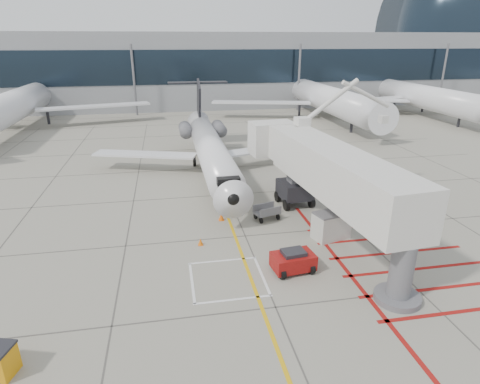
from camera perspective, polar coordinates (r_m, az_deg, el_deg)
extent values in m
plane|color=gray|center=(24.36, 2.58, -10.49)|extent=(260.00, 260.00, 0.00)
cone|color=orange|center=(26.66, -5.64, -7.06)|extent=(0.34, 0.34, 0.47)
cone|color=#EB5C0C|center=(30.02, -2.68, -3.53)|extent=(0.41, 0.41, 0.57)
cube|color=gray|center=(91.63, -1.10, 17.30)|extent=(180.00, 28.00, 14.00)
cube|color=black|center=(77.77, 0.65, 17.41)|extent=(180.00, 0.10, 6.00)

